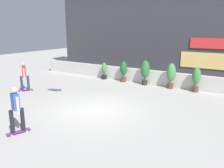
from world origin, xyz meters
name	(u,v)px	position (x,y,z in m)	size (l,w,h in m)	color
ground_plane	(94,110)	(0.00, 0.00, 0.00)	(48.00, 48.00, 0.00)	#B2AFA8
planter_wall	(148,77)	(0.00, 6.00, 0.45)	(18.00, 0.40, 0.90)	beige
building_backdrop	(170,33)	(0.01, 10.00, 3.25)	(20.00, 2.08, 6.50)	#38383D
potted_plant_0	(104,71)	(-3.22, 5.55, 0.63)	(0.36, 0.36, 1.19)	black
potted_plant_1	(124,70)	(-1.61, 5.55, 0.81)	(0.47, 0.47, 1.42)	brown
potted_plant_2	(145,71)	(-0.02, 5.55, 0.94)	(0.56, 0.56, 1.59)	#2D2823
potted_plant_3	(171,74)	(1.69, 5.55, 0.91)	(0.54, 0.54, 1.55)	brown
potted_plant_4	(196,78)	(3.17, 5.55, 0.83)	(0.48, 0.48, 1.44)	brown
skater_far_left	(16,108)	(-0.87, -3.30, 0.94)	(0.54, 0.82, 1.70)	#72338C
skater_mid_plaza	(24,75)	(-5.34, 0.42, 0.94)	(0.66, 0.75, 1.70)	#72338C
skateboard_near_camera	(55,89)	(-3.96, 1.40, 0.06)	(0.82, 0.47, 0.08)	#266699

